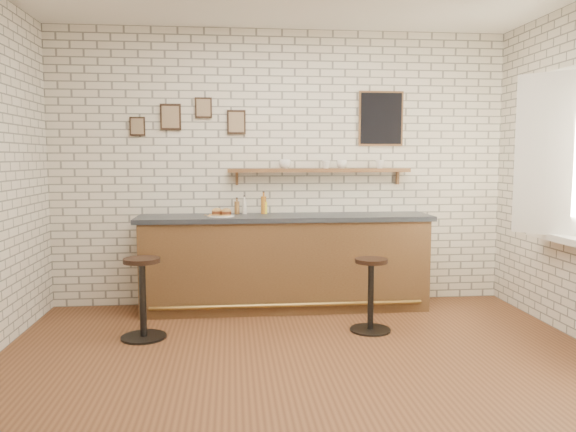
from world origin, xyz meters
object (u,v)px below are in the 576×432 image
(ciabatta_sandwich, at_px, (222,212))
(bar_stool_left, at_px, (143,295))
(shelf_cup_b, at_px, (326,164))
(shelf_cup_d, at_px, (380,164))
(sandwich_plate, at_px, (221,216))
(condiment_bottle_yellow, at_px, (265,207))
(shelf_cup_c, at_px, (342,164))
(bitters_bottle_white, at_px, (244,206))
(bitters_bottle_brown, at_px, (237,207))
(bar_stool_right, at_px, (371,292))
(shelf_cup_a, at_px, (285,164))
(bar_counter, at_px, (285,262))
(bitters_bottle_amber, at_px, (264,205))

(ciabatta_sandwich, xyz_separation_m, bar_stool_left, (-0.70, -0.81, -0.67))
(shelf_cup_b, height_order, shelf_cup_d, shelf_cup_d)
(sandwich_plate, bearing_deg, condiment_bottle_yellow, 26.73)
(shelf_cup_c, bearing_deg, shelf_cup_d, -69.18)
(sandwich_plate, xyz_separation_m, bitters_bottle_white, (0.25, 0.24, 0.08))
(bitters_bottle_brown, bearing_deg, ciabatta_sandwich, -124.06)
(bitters_bottle_brown, xyz_separation_m, bar_stool_right, (1.23, -1.04, -0.71))
(shelf_cup_b, bearing_deg, condiment_bottle_yellow, 140.56)
(sandwich_plate, height_order, condiment_bottle_yellow, condiment_bottle_yellow)
(ciabatta_sandwich, distance_m, shelf_cup_a, 0.88)
(bar_counter, bearing_deg, shelf_cup_a, 84.74)
(bitters_bottle_brown, height_order, bitters_bottle_white, bitters_bottle_white)
(bar_counter, height_order, shelf_cup_d, shelf_cup_d)
(shelf_cup_b, bearing_deg, sandwich_plate, 151.53)
(bar_stool_left, bearing_deg, bitters_bottle_brown, 50.65)
(sandwich_plate, xyz_separation_m, bar_stool_left, (-0.69, -0.81, -0.62))
(bitters_bottle_white, xyz_separation_m, shelf_cup_a, (0.44, 0.02, 0.46))
(shelf_cup_b, distance_m, shelf_cup_d, 0.60)
(bitters_bottle_white, xyz_separation_m, shelf_cup_c, (1.07, 0.02, 0.45))
(condiment_bottle_yellow, xyz_separation_m, shelf_cup_a, (0.22, 0.02, 0.47))
(bar_counter, distance_m, bitters_bottle_brown, 0.79)
(bitters_bottle_white, relative_size, bar_stool_right, 0.29)
(ciabatta_sandwich, xyz_separation_m, shelf_cup_a, (0.69, 0.26, 0.49))
(ciabatta_sandwich, xyz_separation_m, shelf_cup_b, (1.14, 0.26, 0.49))
(bitters_bottle_white, xyz_separation_m, condiment_bottle_yellow, (0.22, -0.00, -0.01))
(condiment_bottle_yellow, relative_size, shelf_cup_b, 1.79)
(bitters_bottle_brown, bearing_deg, bar_stool_left, -129.35)
(bitters_bottle_brown, distance_m, shelf_cup_a, 0.70)
(shelf_cup_a, bearing_deg, sandwich_plate, 179.89)
(bitters_bottle_white, bearing_deg, shelf_cup_d, 0.78)
(bar_counter, relative_size, bitters_bottle_white, 15.40)
(bar_stool_right, bearing_deg, bar_stool_left, -179.88)
(bar_counter, xyz_separation_m, condiment_bottle_yellow, (-0.20, 0.18, 0.57))
(bitters_bottle_amber, distance_m, shelf_cup_a, 0.50)
(bitters_bottle_white, relative_size, shelf_cup_b, 2.16)
(bitters_bottle_brown, bearing_deg, shelf_cup_c, 1.02)
(ciabatta_sandwich, bearing_deg, shelf_cup_c, 11.14)
(bar_counter, relative_size, bar_stool_left, 4.25)
(bar_counter, distance_m, bitters_bottle_amber, 0.67)
(bitters_bottle_brown, relative_size, bitters_bottle_amber, 0.74)
(bitters_bottle_white, bearing_deg, ciabatta_sandwich, -135.52)
(bitters_bottle_amber, relative_size, bar_stool_left, 0.33)
(bar_counter, bearing_deg, bitters_bottle_white, 157.03)
(bar_counter, bearing_deg, ciabatta_sandwich, -175.05)
(bar_counter, distance_m, shelf_cup_b, 1.16)
(bitters_bottle_brown, xyz_separation_m, shelf_cup_a, (0.53, 0.02, 0.47))
(shelf_cup_d, bearing_deg, ciabatta_sandwich, 179.00)
(shelf_cup_b, bearing_deg, bar_counter, 161.99)
(bitters_bottle_brown, distance_m, condiment_bottle_yellow, 0.30)
(shelf_cup_b, xyz_separation_m, shelf_cup_d, (0.60, 0.00, 0.00))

